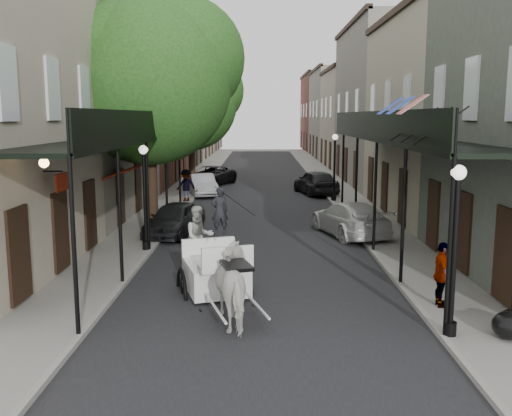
{
  "coord_description": "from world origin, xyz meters",
  "views": [
    {
      "loc": [
        -0.01,
        -13.82,
        4.83
      ],
      "look_at": [
        -0.18,
        6.13,
        1.6
      ],
      "focal_mm": 40.0,
      "sensor_mm": 36.0,
      "label": 1
    }
  ],
  "objects_px": {
    "pedestrian_walking": "(199,237)",
    "car_right_far": "(316,182)",
    "car_right_near": "(350,219)",
    "lamppost_right_near": "(454,249)",
    "lamppost_right_far": "(334,166)",
    "horse": "(238,286)",
    "car_left_far": "(210,176)",
    "car_left_near": "(175,219)",
    "pedestrian_sidewalk_right": "(442,275)",
    "car_left_mid": "(202,185)",
    "tree_near": "(160,75)",
    "tree_far": "(197,100)",
    "carriage": "(212,248)",
    "pedestrian_sidewalk_left": "(186,185)",
    "lamppost_left": "(145,196)"
  },
  "relations": [
    {
      "from": "tree_far",
      "to": "carriage",
      "type": "relative_size",
      "value": 2.83
    },
    {
      "from": "carriage",
      "to": "lamppost_right_far",
      "type": "bearing_deg",
      "value": 54.45
    },
    {
      "from": "pedestrian_sidewalk_left",
      "to": "car_left_far",
      "type": "height_order",
      "value": "pedestrian_sidewalk_left"
    },
    {
      "from": "pedestrian_walking",
      "to": "car_right_far",
      "type": "distance_m",
      "value": 18.14
    },
    {
      "from": "car_left_mid",
      "to": "car_right_near",
      "type": "distance_m",
      "value": 13.77
    },
    {
      "from": "car_left_near",
      "to": "car_left_mid",
      "type": "relative_size",
      "value": 0.99
    },
    {
      "from": "pedestrian_walking",
      "to": "pedestrian_sidewalk_left",
      "type": "relative_size",
      "value": 1.12
    },
    {
      "from": "carriage",
      "to": "car_right_far",
      "type": "distance_m",
      "value": 20.25
    },
    {
      "from": "tree_near",
      "to": "pedestrian_walking",
      "type": "distance_m",
      "value": 8.5
    },
    {
      "from": "tree_far",
      "to": "pedestrian_walking",
      "type": "height_order",
      "value": "tree_far"
    },
    {
      "from": "car_right_near",
      "to": "lamppost_left",
      "type": "bearing_deg",
      "value": 6.53
    },
    {
      "from": "lamppost_right_near",
      "to": "lamppost_left",
      "type": "xyz_separation_m",
      "value": [
        -8.2,
        8.0,
        0.0
      ]
    },
    {
      "from": "tree_far",
      "to": "pedestrian_sidewalk_right",
      "type": "xyz_separation_m",
      "value": [
        8.73,
        -24.29,
        -4.9
      ]
    },
    {
      "from": "pedestrian_sidewalk_right",
      "to": "carriage",
      "type": "bearing_deg",
      "value": 75.48
    },
    {
      "from": "lamppost_right_near",
      "to": "lamppost_right_far",
      "type": "bearing_deg",
      "value": 90.0
    },
    {
      "from": "car_left_mid",
      "to": "pedestrian_sidewalk_right",
      "type": "bearing_deg",
      "value": -82.92
    },
    {
      "from": "pedestrian_sidewalk_right",
      "to": "tree_near",
      "type": "bearing_deg",
      "value": 42.87
    },
    {
      "from": "horse",
      "to": "carriage",
      "type": "distance_m",
      "value": 2.84
    },
    {
      "from": "horse",
      "to": "tree_near",
      "type": "bearing_deg",
      "value": -88.9
    },
    {
      "from": "pedestrian_sidewalk_right",
      "to": "car_right_far",
      "type": "relative_size",
      "value": 0.36
    },
    {
      "from": "car_right_near",
      "to": "car_left_far",
      "type": "bearing_deg",
      "value": -81.67
    },
    {
      "from": "car_left_near",
      "to": "tree_near",
      "type": "bearing_deg",
      "value": 131.86
    },
    {
      "from": "car_left_near",
      "to": "pedestrian_walking",
      "type": "bearing_deg",
      "value": -60.39
    },
    {
      "from": "tree_far",
      "to": "car_left_near",
      "type": "bearing_deg",
      "value": -87.31
    },
    {
      "from": "car_left_mid",
      "to": "car_right_far",
      "type": "bearing_deg",
      "value": -8.86
    },
    {
      "from": "pedestrian_sidewalk_left",
      "to": "car_left_near",
      "type": "xyz_separation_m",
      "value": [
        0.67,
        -8.67,
        -0.32
      ]
    },
    {
      "from": "pedestrian_walking",
      "to": "car_left_near",
      "type": "bearing_deg",
      "value": 83.01
    },
    {
      "from": "lamppost_left",
      "to": "lamppost_right_far",
      "type": "distance_m",
      "value": 14.53
    },
    {
      "from": "pedestrian_sidewalk_left",
      "to": "car_right_far",
      "type": "distance_m",
      "value": 8.47
    },
    {
      "from": "pedestrian_walking",
      "to": "car_left_mid",
      "type": "height_order",
      "value": "pedestrian_walking"
    },
    {
      "from": "carriage",
      "to": "car_right_far",
      "type": "height_order",
      "value": "carriage"
    },
    {
      "from": "lamppost_left",
      "to": "lamppost_right_far",
      "type": "xyz_separation_m",
      "value": [
        8.2,
        12.0,
        0.0
      ]
    },
    {
      "from": "pedestrian_sidewalk_right",
      "to": "car_right_far",
      "type": "distance_m",
      "value": 21.52
    },
    {
      "from": "tree_far",
      "to": "pedestrian_sidewalk_left",
      "type": "height_order",
      "value": "tree_far"
    },
    {
      "from": "car_left_mid",
      "to": "car_left_far",
      "type": "xyz_separation_m",
      "value": [
        0.0,
        5.16,
        0.01
      ]
    },
    {
      "from": "tree_far",
      "to": "lamppost_left",
      "type": "bearing_deg",
      "value": -89.54
    },
    {
      "from": "pedestrian_walking",
      "to": "car_right_near",
      "type": "bearing_deg",
      "value": 17.08
    },
    {
      "from": "pedestrian_walking",
      "to": "pedestrian_sidewalk_left",
      "type": "bearing_deg",
      "value": 74.93
    },
    {
      "from": "tree_near",
      "to": "tree_far",
      "type": "bearing_deg",
      "value": 90.19
    },
    {
      "from": "car_right_near",
      "to": "pedestrian_sidewalk_right",
      "type": "bearing_deg",
      "value": 80.8
    },
    {
      "from": "lamppost_right_near",
      "to": "lamppost_right_far",
      "type": "xyz_separation_m",
      "value": [
        0.0,
        20.0,
        0.0
      ]
    },
    {
      "from": "pedestrian_walking",
      "to": "pedestrian_sidewalk_left",
      "type": "xyz_separation_m",
      "value": [
        -2.2,
        13.6,
        0.01
      ]
    },
    {
      "from": "horse",
      "to": "car_left_far",
      "type": "height_order",
      "value": "horse"
    },
    {
      "from": "pedestrian_sidewalk_right",
      "to": "car_left_mid",
      "type": "distance_m",
      "value": 22.36
    },
    {
      "from": "car_right_near",
      "to": "pedestrian_sidewalk_left",
      "type": "bearing_deg",
      "value": -62.78
    },
    {
      "from": "lamppost_right_near",
      "to": "car_left_mid",
      "type": "distance_m",
      "value": 24.05
    },
    {
      "from": "pedestrian_sidewalk_right",
      "to": "car_right_near",
      "type": "distance_m",
      "value": 9.15
    },
    {
      "from": "lamppost_right_near",
      "to": "pedestrian_sidewalk_right",
      "type": "distance_m",
      "value": 2.23
    },
    {
      "from": "tree_far",
      "to": "lamppost_left",
      "type": "height_order",
      "value": "tree_far"
    },
    {
      "from": "lamppost_right_far",
      "to": "pedestrian_sidewalk_right",
      "type": "distance_m",
      "value": 18.15
    }
  ]
}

